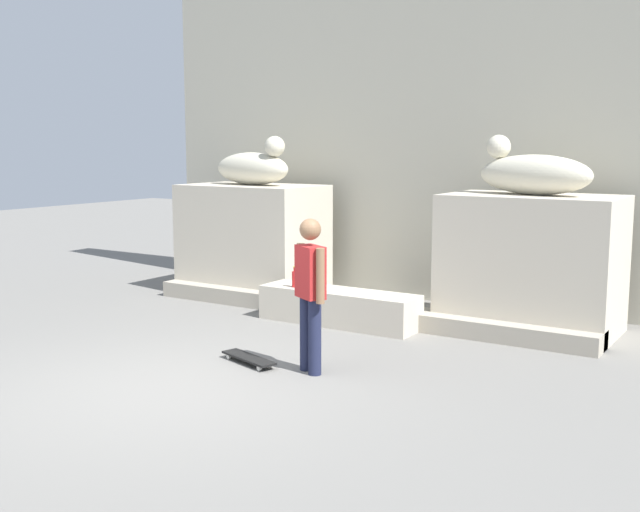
{
  "coord_description": "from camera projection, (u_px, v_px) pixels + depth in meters",
  "views": [
    {
      "loc": [
        5.32,
        -5.44,
        2.45
      ],
      "look_at": [
        0.36,
        2.33,
        1.1
      ],
      "focal_mm": 43.15,
      "sensor_mm": 36.0,
      "label": 1
    }
  ],
  "objects": [
    {
      "name": "ground_plane",
      "position": [
        165.0,
        390.0,
        7.72
      ],
      "size": [
        40.0,
        40.0,
        0.0
      ],
      "primitive_type": "plane",
      "color": "slate"
    },
    {
      "name": "facade_wall",
      "position": [
        419.0,
        116.0,
        12.15
      ],
      "size": [
        9.34,
        0.6,
        5.77
      ],
      "primitive_type": "cube",
      "color": "#B4AF9C",
      "rests_on": "ground_plane"
    },
    {
      "name": "pedestal_left",
      "position": [
        253.0,
        240.0,
        12.52
      ],
      "size": [
        2.23,
        1.35,
        1.79
      ],
      "primitive_type": "cube",
      "color": "beige",
      "rests_on": "ground_plane"
    },
    {
      "name": "pedestal_right",
      "position": [
        531.0,
        263.0,
        10.08
      ],
      "size": [
        2.23,
        1.35,
        1.79
      ],
      "primitive_type": "cube",
      "color": "beige",
      "rests_on": "ground_plane"
    },
    {
      "name": "statue_reclining_left",
      "position": [
        253.0,
        167.0,
        12.33
      ],
      "size": [
        1.68,
        0.88,
        0.78
      ],
      "rotation": [
        0.0,
        0.0,
        -0.21
      ],
      "color": "beige",
      "rests_on": "pedestal_left"
    },
    {
      "name": "statue_reclining_right",
      "position": [
        532.0,
        173.0,
        9.94
      ],
      "size": [
        1.69,
        0.92,
        0.78
      ],
      "rotation": [
        0.0,
        0.0,
        2.91
      ],
      "color": "beige",
      "rests_on": "pedestal_right"
    },
    {
      "name": "ledge_block",
      "position": [
        339.0,
        307.0,
        10.49
      ],
      "size": [
        2.27,
        0.61,
        0.47
      ],
      "primitive_type": "cube",
      "color": "beige",
      "rests_on": "ground_plane"
    },
    {
      "name": "skater",
      "position": [
        310.0,
        288.0,
        8.18
      ],
      "size": [
        0.48,
        0.35,
        1.67
      ],
      "rotation": [
        0.0,
        0.0,
        2.63
      ],
      "color": "#1E233F",
      "rests_on": "ground_plane"
    },
    {
      "name": "skateboard",
      "position": [
        249.0,
        358.0,
        8.62
      ],
      "size": [
        0.82,
        0.43,
        0.08
      ],
      "rotation": [
        0.0,
        0.0,
        2.84
      ],
      "color": "black",
      "rests_on": "ground_plane"
    },
    {
      "name": "bottle_orange",
      "position": [
        324.0,
        277.0,
        10.74
      ],
      "size": [
        0.08,
        0.08,
        0.3
      ],
      "color": "orange",
      "rests_on": "ledge_block"
    },
    {
      "name": "bottle_red",
      "position": [
        295.0,
        279.0,
        10.67
      ],
      "size": [
        0.08,
        0.08,
        0.29
      ],
      "color": "red",
      "rests_on": "ledge_block"
    },
    {
      "name": "stair_step",
      "position": [
        353.0,
        310.0,
        10.83
      ],
      "size": [
        6.82,
        0.5,
        0.24
      ],
      "primitive_type": "cube",
      "color": "#A9A08F",
      "rests_on": "ground_plane"
    }
  ]
}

